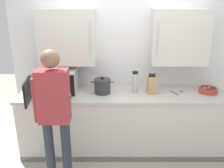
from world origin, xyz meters
The scene contains 9 objects.
back_wall_tiled centered at (0.00, 1.21, 1.44)m, with size 3.34×0.44×2.65m.
counter_unit centered at (0.00, 0.88, 0.47)m, with size 2.97×0.72×0.93m.
microwave_oven centered at (-1.00, 0.92, 1.10)m, with size 0.61×0.84×0.32m.
thermos_flask centered at (0.17, 0.89, 1.09)m, with size 0.08×0.08×0.32m.
wooden_spoon centered at (0.79, 0.89, 0.94)m, with size 0.19×0.17×0.02m.
stock_pot centered at (-0.30, 0.87, 1.04)m, with size 0.33×0.23×0.24m.
fruit_bowl centered at (1.22, 0.89, 0.97)m, with size 0.26×0.26×0.09m.
knife_block centered at (0.40, 0.87, 1.06)m, with size 0.11×0.15×0.30m.
person_figure centered at (-0.81, 0.11, 1.03)m, with size 0.44×0.60×1.71m.
Camera 1 is at (-0.16, -2.29, 2.17)m, focal length 37.99 mm.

